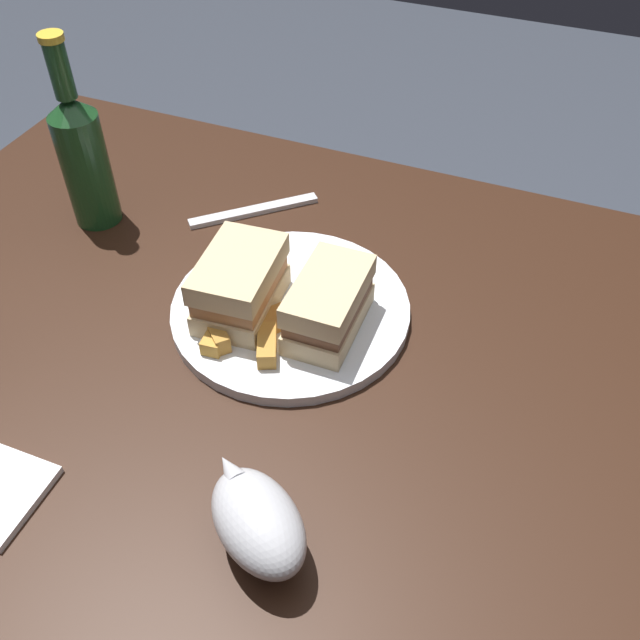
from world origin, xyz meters
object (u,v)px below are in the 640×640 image
(sandwich_half_left, at_px, (240,284))
(gravy_boat, at_px, (259,522))
(fork, at_px, (254,211))
(cider_bottle, at_px, (83,155))
(sandwich_half_right, at_px, (329,305))
(plate, at_px, (291,310))

(sandwich_half_left, xyz_separation_m, gravy_boat, (0.14, -0.25, -0.01))
(fork, bearing_deg, cider_bottle, 162.81)
(sandwich_half_right, bearing_deg, gravy_boat, -81.22)
(plate, bearing_deg, sandwich_half_left, -154.02)
(sandwich_half_left, distance_m, sandwich_half_right, 0.10)
(cider_bottle, bearing_deg, sandwich_half_right, -13.68)
(cider_bottle, bearing_deg, sandwich_half_left, -20.31)
(plate, height_order, sandwich_half_left, sandwich_half_left)
(plate, bearing_deg, cider_bottle, 166.78)
(plate, height_order, gravy_boat, gravy_boat)
(cider_bottle, bearing_deg, plate, -13.22)
(gravy_boat, xyz_separation_m, cider_bottle, (-0.41, 0.35, 0.05))
(sandwich_half_left, height_order, fork, sandwich_half_left)
(gravy_boat, bearing_deg, fork, 116.58)
(sandwich_half_right, distance_m, cider_bottle, 0.38)
(sandwich_half_left, bearing_deg, sandwich_half_right, 4.80)
(sandwich_half_left, height_order, sandwich_half_right, sandwich_half_left)
(sandwich_half_left, height_order, cider_bottle, cider_bottle)
(sandwich_half_right, bearing_deg, sandwich_half_left, -175.20)
(sandwich_half_right, height_order, gravy_boat, sandwich_half_right)
(gravy_boat, bearing_deg, plate, 108.68)
(plate, height_order, fork, plate)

